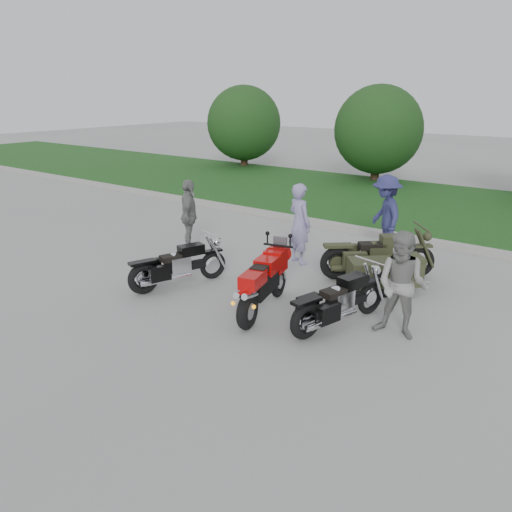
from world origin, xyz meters
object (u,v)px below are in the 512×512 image
Objects in this scene: cruiser_left at (175,267)px; person_denim at (385,215)px; sportbike_red at (263,282)px; person_stripe at (299,224)px; person_back at (189,216)px; person_grey at (402,286)px; cruiser_right at (337,304)px; cruiser_sidecar at (380,266)px.

cruiser_left is 1.07× the size of person_denim.
person_stripe reaches higher than sportbike_red.
person_back is (-3.90, -2.54, -0.08)m from person_denim.
sportbike_red is at bearing -169.90° from person_grey.
person_stripe is at bearing 148.41° from cruiser_right.
cruiser_right is at bearing 25.45° from cruiser_left.
person_denim is 4.66m from person_back.
person_grey is at bearing 28.46° from cruiser_left.
person_back is at bearing 39.18° from person_stripe.
cruiser_left is 0.97× the size of cruiser_right.
cruiser_left is at bearing -175.85° from person_grey.
person_back is (-5.80, 1.28, 0.01)m from person_grey.
cruiser_left is 4.44m from person_grey.
person_denim is (1.30, 1.71, 0.04)m from person_stripe.
person_denim is at bearing 112.25° from person_grey.
person_stripe reaches higher than cruiser_right.
person_back is at bearing 163.46° from person_grey.
person_stripe is 0.96× the size of person_denim.
cruiser_sidecar is at bearing -166.36° from person_stripe.
sportbike_red is 4.42m from person_denim.
person_back is at bearing -123.82° from cruiser_sidecar.
cruiser_left is at bearing 88.28° from person_stripe.
person_denim reaches higher than cruiser_sidecar.
sportbike_red is 0.98× the size of cruiser_right.
cruiser_right reaches higher than cruiser_left.
person_denim is (-0.77, 2.00, 0.52)m from cruiser_sidecar.
person_denim is (2.48, 4.45, 0.54)m from cruiser_left.
cruiser_left is 1.18× the size of person_grey.
cruiser_right is (1.31, 0.25, -0.16)m from sportbike_red.
person_stripe reaches higher than person_back.
cruiser_right is 2.15m from cruiser_sidecar.
cruiser_right is 3.34m from person_stripe.
cruiser_left is 3.43m from cruiser_right.
person_stripe is at bearing -109.65° from person_back.
cruiser_left is at bearing 167.89° from sportbike_red.
cruiser_left is 5.12m from person_denim.
sportbike_red reaches higher than cruiser_right.
person_denim is at bearing -105.76° from person_stripe.
cruiser_right is at bearing -165.49° from person_grey.
cruiser_left is 4.07m from cruiser_sidecar.
cruiser_sidecar reaches higher than cruiser_left.
person_grey is (1.12, -1.82, 0.43)m from cruiser_sidecar.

